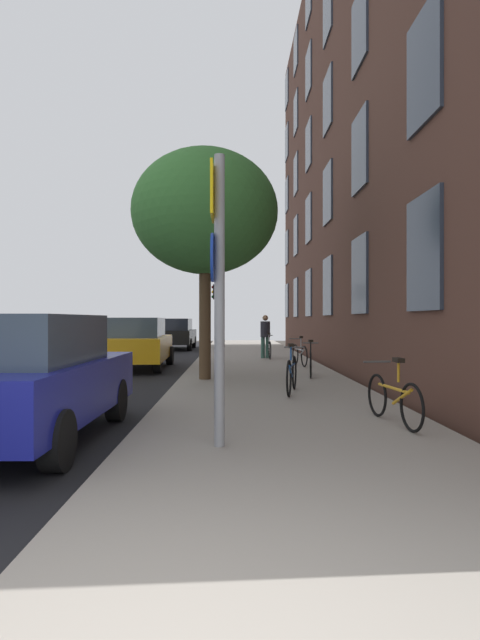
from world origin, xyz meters
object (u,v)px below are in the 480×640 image
bicycle_4 (269,348)px  car_0 (28,377)px  bicycle_3 (300,354)px  traffic_light (216,303)px  car_1 (139,343)px  bicycle_0 (393,398)px  bicycle_2 (311,362)px  sign_post (217,277)px  bicycle_1 (292,373)px  tree_near (205,213)px  pedestrian_0 (265,333)px  car_2 (176,334)px

bicycle_4 → car_0: bearing=-107.4°
bicycle_3 → bicycle_4: bicycle_4 is taller
traffic_light → car_1: bearing=-100.6°
bicycle_0 → bicycle_2: bicycle_2 is taller
sign_post → bicycle_3: bearing=77.3°
bicycle_1 → bicycle_2: bicycle_1 is taller
bicycle_2 → bicycle_3: 3.00m
sign_post → bicycle_3: sign_post is taller
tree_near → car_1: size_ratio=1.24×
sign_post → car_1: size_ratio=0.74×
traffic_light → car_1: 11.50m
tree_near → bicycle_4: 7.83m
pedestrian_0 → traffic_light: bearing=104.5°
sign_post → car_0: bearing=164.8°
bicycle_2 → pedestrian_0: pedestrian_0 is taller
car_0 → bicycle_2: bearing=55.0°
tree_near → car_0: bearing=-107.8°
bicycle_3 → bicycle_4: (-0.77, 3.00, 0.01)m
bicycle_0 → car_1: bearing=119.7°
traffic_light → car_0: size_ratio=0.82×
car_2 → traffic_light: bearing=14.0°
sign_post → car_1: bearing=105.1°
bicycle_2 → car_2: size_ratio=0.37×
tree_near → bicycle_2: bearing=12.7°
bicycle_4 → car_1: 5.19m
bicycle_0 → bicycle_1: 3.19m
traffic_light → car_1: (-2.10, -11.19, -1.61)m
bicycle_3 → car_0: (-4.71, -9.55, 0.35)m
tree_near → car_0: size_ratio=1.35×
car_0 → bicycle_0: bearing=6.5°
bicycle_1 → bicycle_4: size_ratio=0.98×
sign_post → traffic_light: 21.55m
car_0 → tree_near: bearing=72.2°
traffic_light → car_0: (-1.71, -20.88, -1.61)m
traffic_light → bicycle_0: (3.11, -20.33, -1.97)m
pedestrian_0 → car_2: (-4.23, 7.63, -0.21)m
bicycle_0 → traffic_light: bearing=98.7°
tree_near → car_0: tree_near is taller
sign_post → car_2: (-2.82, 21.01, -1.21)m
pedestrian_0 → car_2: pedestrian_0 is taller
bicycle_3 → car_2: 11.96m
sign_post → bicycle_0: (2.41, 1.20, -1.57)m
car_1 → tree_near: bearing=-58.5°
car_0 → bicycle_1: bearing=43.4°
bicycle_2 → traffic_light: bearing=101.4°
tree_near → car_1: bearing=121.5°
sign_post → bicycle_0: bearing=26.5°
bicycle_1 → car_2: (-4.16, 16.80, 0.34)m
bicycle_2 → car_0: size_ratio=0.39×
bicycle_3 → pedestrian_0: bearing=105.6°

